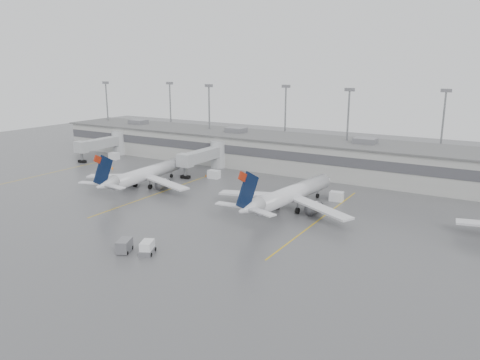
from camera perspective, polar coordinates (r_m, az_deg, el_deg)
The scene contains 17 objects.
ground at distance 71.22m, azimuth -11.14°, elevation -7.79°, with size 260.00×260.00×0.00m, color #525254.
terminal at distance 117.81m, azimuth 7.86°, elevation 3.14°, with size 152.00×17.00×9.45m.
light_masts at distance 121.90m, azimuth 9.06°, elevation 7.20°, with size 142.40×8.00×20.60m.
jet_bridge_left at distance 139.63m, azimuth -15.78°, elevation 4.31°, with size 4.00×17.20×7.00m.
jet_bridge_right at distance 117.00m, azimuth -3.83°, elevation 3.01°, with size 4.00×17.20×7.00m.
stand_markings at distance 89.36m, azimuth -0.85°, elevation -2.99°, with size 105.25×40.00×0.01m.
jet_mid_left at distance 102.83m, azimuth -11.67°, elevation 0.70°, with size 26.24×29.48×9.53m.
jet_mid_right at distance 85.17m, azimuth 6.03°, elevation -1.75°, with size 27.32×30.80×9.99m.
baggage_tug at distance 67.94m, azimuth -11.24°, elevation -8.23°, with size 2.79×3.35×1.85m.
baggage_cart at distance 69.13m, azimuth -13.91°, elevation -7.77°, with size 2.66×3.28×1.84m.
gse_uld_a at distance 135.66m, azimuth -15.10°, elevation 2.83°, with size 2.70×1.80×1.91m, color white.
gse_uld_b at distance 109.45m, azimuth -3.20°, elevation 0.70°, with size 2.72×1.81×1.92m, color white.
gse_uld_c at distance 93.25m, azimuth 11.68°, elevation -1.97°, with size 2.60×1.73×1.84m, color white.
gse_loader at distance 125.48m, azimuth -6.98°, elevation 2.32°, with size 1.85×2.96×1.85m, color slate.
cone_a at distance 123.35m, azimuth -15.31°, elevation 1.46°, with size 0.49×0.49×0.77m, color orange.
cone_b at distance 111.46m, azimuth -4.18°, elevation 0.58°, with size 0.39×0.39×0.62m, color orange.
cone_c at distance 100.01m, azimuth 7.10°, elevation -1.06°, with size 0.39×0.39×0.63m, color orange.
Camera 1 is at (44.93, -48.69, 26.12)m, focal length 35.00 mm.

